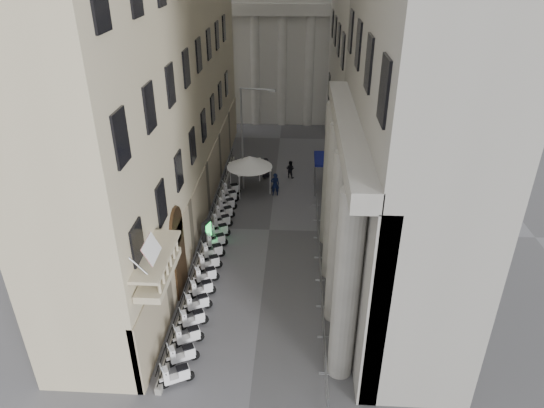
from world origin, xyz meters
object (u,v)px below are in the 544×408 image
(info_kiosk, at_px, (207,233))
(scooter_0, at_px, (178,384))
(security_tent, at_px, (257,164))
(pedestrian_b, at_px, (290,169))
(pedestrian_a, at_px, (275,184))
(street_lamp, at_px, (246,131))

(info_kiosk, bearing_deg, scooter_0, -67.93)
(security_tent, xyz_separation_m, pedestrian_b, (2.72, 3.11, -1.79))
(pedestrian_a, bearing_deg, street_lamp, -34.15)
(street_lamp, relative_size, info_kiosk, 4.49)
(info_kiosk, distance_m, pedestrian_a, 9.02)
(street_lamp, height_order, pedestrian_a, street_lamp)
(security_tent, xyz_separation_m, pedestrian_a, (1.54, -0.48, -1.60))
(street_lamp, bearing_deg, security_tent, -26.53)
(street_lamp, distance_m, pedestrian_b, 6.25)
(scooter_0, xyz_separation_m, street_lamp, (1.26, 21.19, 5.26))
(pedestrian_a, xyz_separation_m, pedestrian_b, (1.18, 3.59, -0.19))
(scooter_0, bearing_deg, pedestrian_a, -36.63)
(scooter_0, relative_size, info_kiosk, 0.77)
(info_kiosk, bearing_deg, pedestrian_a, 80.36)
(street_lamp, relative_size, pedestrian_a, 4.38)
(security_tent, distance_m, info_kiosk, 8.99)
(pedestrian_a, relative_size, pedestrian_b, 1.24)
(security_tent, distance_m, pedestrian_b, 4.50)
(security_tent, xyz_separation_m, info_kiosk, (-2.79, -8.39, -1.62))
(scooter_0, distance_m, security_tent, 20.86)
(security_tent, xyz_separation_m, street_lamp, (-0.88, 0.60, 2.66))
(security_tent, relative_size, pedestrian_a, 1.91)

